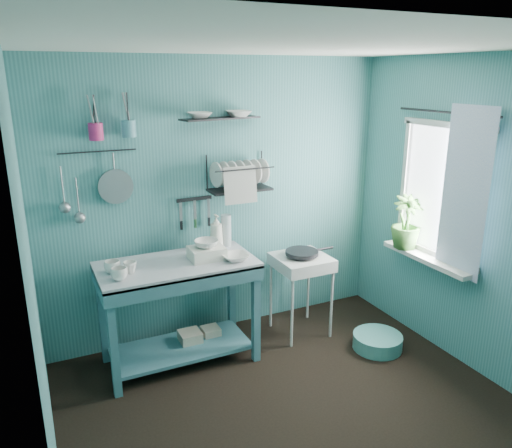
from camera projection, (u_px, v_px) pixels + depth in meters
name	position (u px, v px, depth m)	size (l,w,h in m)	color
floor	(301.00, 417.00, 3.55)	(3.20, 3.20, 0.00)	black
ceiling	(312.00, 45.00, 2.83)	(3.20, 3.20, 0.00)	silver
wall_back	(220.00, 200.00, 4.49)	(3.20, 3.20, 0.00)	#397475
wall_front	(508.00, 375.00, 1.89)	(3.20, 3.20, 0.00)	#397475
wall_left	(35.00, 299.00, 2.54)	(3.00, 3.00, 0.00)	#397475
wall_right	(484.00, 222.00, 3.85)	(3.00, 3.00, 0.00)	#397475
work_counter	(179.00, 313.00, 4.13)	(1.26, 0.63, 0.89)	#356670
mug_left	(119.00, 274.00, 3.65)	(0.12, 0.12, 0.10)	silver
mug_mid	(130.00, 267.00, 3.78)	(0.10, 0.10, 0.09)	silver
mug_right	(113.00, 267.00, 3.78)	(0.12, 0.12, 0.10)	silver
wash_tub	(207.00, 253.00, 4.07)	(0.28, 0.22, 0.10)	silver
tub_bowl	(206.00, 244.00, 4.05)	(0.20, 0.20, 0.06)	silver
soap_bottle	(216.00, 231.00, 4.30)	(0.12, 0.12, 0.30)	silver
water_bottle	(226.00, 230.00, 4.36)	(0.09, 0.09, 0.28)	#A3B1B5
counter_bowl	(235.00, 257.00, 4.05)	(0.22, 0.22, 0.05)	silver
hotplate_stand	(301.00, 295.00, 4.63)	(0.47, 0.47, 0.76)	beige
frying_pan	(302.00, 253.00, 4.51)	(0.30, 0.30, 0.04)	black
knife_strip	(194.00, 199.00, 4.34)	(0.32, 0.02, 0.03)	black
dish_rack	(240.00, 173.00, 4.36)	(0.55, 0.24, 0.32)	black
upper_shelf	(221.00, 118.00, 4.18)	(0.70, 0.18, 0.01)	black
shelf_bowl_left	(199.00, 113.00, 4.09)	(0.20, 0.20, 0.05)	silver
shelf_bowl_right	(239.00, 104.00, 4.22)	(0.21, 0.21, 0.05)	silver
utensil_cup_magenta	(96.00, 132.00, 3.80)	(0.11, 0.11, 0.13)	#B92261
utensil_cup_teal	(129.00, 129.00, 3.90)	(0.11, 0.11, 0.13)	teal
colander	(116.00, 187.00, 4.01)	(0.28, 0.28, 0.03)	gray
ladle_outer	(62.00, 186.00, 3.84)	(0.01, 0.01, 0.30)	gray
ladle_inner	(77.00, 196.00, 3.91)	(0.01, 0.01, 0.30)	gray
hook_rail	(97.00, 152.00, 3.89)	(0.01, 0.01, 0.60)	black
window_glass	(441.00, 191.00, 4.19)	(1.10, 1.10, 0.00)	white
windowsill	(427.00, 258.00, 4.32)	(0.16, 0.95, 0.04)	beige
curtain	(465.00, 193.00, 3.88)	(1.35, 1.35, 0.00)	white
curtain_rod	(446.00, 112.00, 3.98)	(0.02, 0.02, 1.05)	black
potted_plant	(406.00, 222.00, 4.46)	(0.27, 0.27, 0.48)	#376729
storage_tin_large	(190.00, 343.00, 4.31)	(0.18, 0.18, 0.22)	gray
storage_tin_small	(211.00, 338.00, 4.42)	(0.15, 0.15, 0.20)	gray
floor_basin	(377.00, 342.00, 4.43)	(0.43, 0.43, 0.13)	teal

